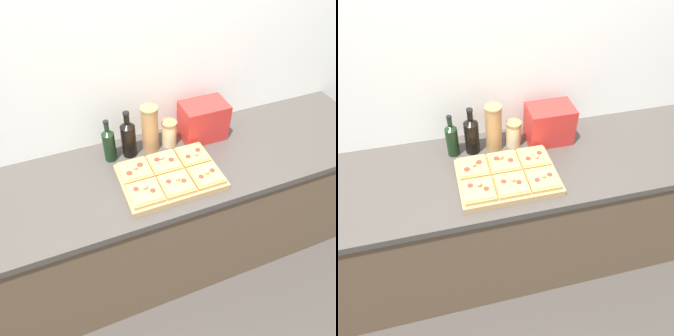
# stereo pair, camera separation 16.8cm
# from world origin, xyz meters

# --- Properties ---
(ground_plane) EXTENTS (12.00, 12.00, 0.00)m
(ground_plane) POSITION_xyz_m (0.00, 0.00, 0.00)
(ground_plane) COLOR #3D3833
(wall_back) EXTENTS (6.00, 0.06, 2.50)m
(wall_back) POSITION_xyz_m (0.00, 0.67, 1.25)
(wall_back) COLOR silver
(wall_back) RESTS_ON ground_plane
(kitchen_counter) EXTENTS (2.63, 0.67, 0.90)m
(kitchen_counter) POSITION_xyz_m (0.00, 0.32, 0.45)
(kitchen_counter) COLOR brown
(kitchen_counter) RESTS_ON ground_plane
(cutting_board) EXTENTS (0.51, 0.35, 0.03)m
(cutting_board) POSITION_xyz_m (-0.01, 0.23, 0.92)
(cutting_board) COLOR tan
(cutting_board) RESTS_ON kitchen_counter
(pizza_slice_back_left) EXTENTS (0.15, 0.16, 0.05)m
(pizza_slice_back_left) POSITION_xyz_m (-0.17, 0.31, 0.95)
(pizza_slice_back_left) COLOR tan
(pizza_slice_back_left) RESTS_ON cutting_board
(pizza_slice_back_center) EXTENTS (0.15, 0.16, 0.05)m
(pizza_slice_back_center) POSITION_xyz_m (-0.01, 0.31, 0.95)
(pizza_slice_back_center) COLOR tan
(pizza_slice_back_center) RESTS_ON cutting_board
(pizza_slice_back_right) EXTENTS (0.15, 0.16, 0.05)m
(pizza_slice_back_right) POSITION_xyz_m (0.15, 0.31, 0.95)
(pizza_slice_back_right) COLOR tan
(pizza_slice_back_right) RESTS_ON cutting_board
(pizza_slice_front_left) EXTENTS (0.15, 0.16, 0.06)m
(pizza_slice_front_left) POSITION_xyz_m (-0.17, 0.14, 0.95)
(pizza_slice_front_left) COLOR tan
(pizza_slice_front_left) RESTS_ON cutting_board
(pizza_slice_front_center) EXTENTS (0.15, 0.16, 0.05)m
(pizza_slice_front_center) POSITION_xyz_m (-0.01, 0.14, 0.95)
(pizza_slice_front_center) COLOR tan
(pizza_slice_front_center) RESTS_ON cutting_board
(pizza_slice_front_right) EXTENTS (0.15, 0.16, 0.05)m
(pizza_slice_front_right) POSITION_xyz_m (0.15, 0.14, 0.95)
(pizza_slice_front_right) COLOR tan
(pizza_slice_front_right) RESTS_ON cutting_board
(olive_oil_bottle) EXTENTS (0.07, 0.07, 0.25)m
(olive_oil_bottle) POSITION_xyz_m (-0.25, 0.49, 1.01)
(olive_oil_bottle) COLOR black
(olive_oil_bottle) RESTS_ON kitchen_counter
(wine_bottle) EXTENTS (0.08, 0.08, 0.28)m
(wine_bottle) POSITION_xyz_m (-0.14, 0.49, 1.02)
(wine_bottle) COLOR black
(wine_bottle) RESTS_ON kitchen_counter
(grain_jar_tall) EXTENTS (0.09, 0.09, 0.28)m
(grain_jar_tall) POSITION_xyz_m (-0.02, 0.49, 1.04)
(grain_jar_tall) COLOR #AD7F4C
(grain_jar_tall) RESTS_ON kitchen_counter
(grain_jar_short) EXTENTS (0.09, 0.09, 0.16)m
(grain_jar_short) POSITION_xyz_m (0.09, 0.49, 0.98)
(grain_jar_short) COLOR beige
(grain_jar_short) RESTS_ON kitchen_counter
(toaster_oven) EXTENTS (0.28, 0.18, 0.22)m
(toaster_oven) POSITION_xyz_m (0.30, 0.49, 1.02)
(toaster_oven) COLOR red
(toaster_oven) RESTS_ON kitchen_counter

